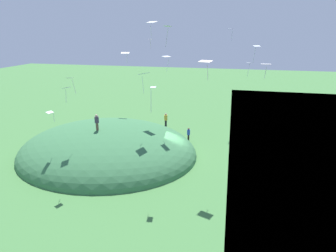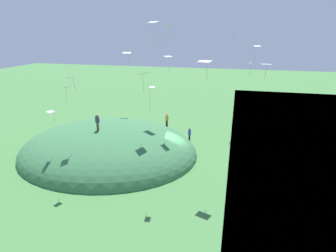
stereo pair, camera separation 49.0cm
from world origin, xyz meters
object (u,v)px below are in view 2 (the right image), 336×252
object	(u,v)px
kite_10	(250,64)
kite_8	(144,75)
kite_3	(168,28)
kite_6	(127,53)
person_near_shore	(189,133)
kite_1	(71,79)
kite_7	(257,48)
kite_0	(266,65)
kite_13	(205,62)
kite_5	(152,90)
person_with_child	(97,120)
kite_14	(168,57)
kite_4	(152,40)
kite_12	(232,29)
kite_9	(51,112)
person_watching_kites	(167,118)
kite_11	(153,23)
kite_2	(66,89)

from	to	relation	value
kite_10	kite_8	bearing A→B (deg)	43.39
kite_3	kite_6	bearing A→B (deg)	-34.28
person_near_shore	kite_6	world-z (taller)	kite_6
kite_1	kite_7	bearing A→B (deg)	-166.45
kite_0	kite_1	xyz separation A→B (m)	(17.68, 2.21, -1.56)
kite_13	kite_8	bearing A→B (deg)	-27.68
kite_3	kite_5	world-z (taller)	kite_3
person_with_child	kite_6	xyz separation A→B (m)	(0.06, -9.46, 6.25)
kite_14	kite_1	bearing A→B (deg)	66.86
kite_4	person_with_child	bearing A→B (deg)	81.43
kite_6	kite_10	distance (m)	15.78
kite_14	kite_12	bearing A→B (deg)	-164.74
person_with_child	kite_9	bearing A→B (deg)	51.46
person_watching_kites	kite_5	xyz separation A→B (m)	(-1.75, 12.05, 6.02)
kite_3	kite_11	bearing A→B (deg)	-39.80
kite_2	kite_14	world-z (taller)	kite_14
kite_3	kite_1	bearing A→B (deg)	42.42
person_with_child	kite_11	world-z (taller)	kite_11
kite_6	kite_11	distance (m)	6.35
kite_11	kite_9	bearing A→B (deg)	56.23
kite_0	kite_8	distance (m)	11.52
kite_1	kite_10	xyz separation A→B (m)	(-16.80, -12.97, 0.42)
person_near_shore	kite_14	size ratio (longest dim) A/B	0.82
kite_4	kite_11	world-z (taller)	kite_11
person_with_child	kite_13	bearing A→B (deg)	164.27
kite_1	kite_2	size ratio (longest dim) A/B	1.08
person_near_shore	kite_0	bearing A→B (deg)	-67.94
kite_4	kite_5	distance (m)	19.80
kite_7	kite_12	xyz separation A→B (m)	(2.64, -12.32, 1.66)
person_watching_kites	kite_7	bearing A→B (deg)	160.02
kite_2	kite_7	bearing A→B (deg)	-156.61
kite_1	kite_8	xyz separation A→B (m)	(-6.27, -3.02, 0.22)
kite_11	kite_4	bearing A→B (deg)	-71.90
kite_3	kite_4	xyz separation A→B (m)	(4.53, -8.89, -1.55)
kite_1	kite_5	distance (m)	9.22
kite_3	kite_7	xyz separation A→B (m)	(-9.09, 3.04, -1.78)
person_with_child	kite_3	world-z (taller)	kite_3
person_watching_kites	kite_10	size ratio (longest dim) A/B	1.01
person_near_shore	kite_2	bearing A→B (deg)	-150.95
kite_0	kite_8	bearing A→B (deg)	-4.03
kite_6	kite_4	bearing A→B (deg)	-116.22
kite_6	kite_10	size ratio (longest dim) A/B	0.88
kite_10	person_watching_kites	bearing A→B (deg)	20.53
person_with_child	kite_13	world-z (taller)	kite_13
kite_8	kite_10	size ratio (longest dim) A/B	1.22
kite_1	kite_6	xyz separation A→B (m)	(-1.12, -11.66, 1.60)
kite_2	kite_8	distance (m)	7.71
person_watching_kites	kite_7	size ratio (longest dim) A/B	1.14
person_near_shore	kite_14	bearing A→B (deg)	104.89
kite_6	kite_9	size ratio (longest dim) A/B	1.42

